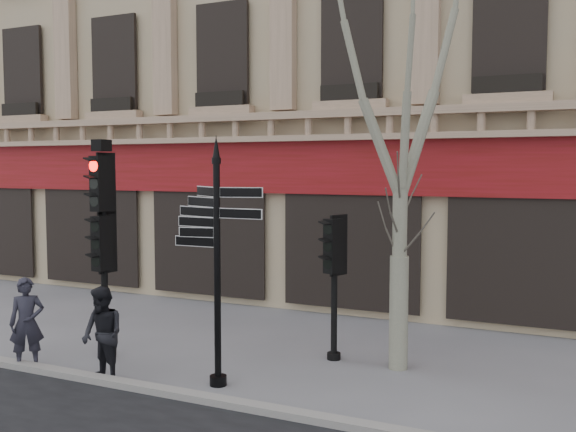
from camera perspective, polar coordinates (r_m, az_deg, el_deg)
name	(u,v)px	position (r m, az deg, el deg)	size (l,w,h in m)	color
ground	(255,377)	(11.40, -2.96, -14.07)	(80.00, 80.00, 0.00)	slate
kerb	(212,400)	(10.24, -6.78, -15.92)	(80.00, 0.25, 0.12)	gray
building	(427,7)	(23.24, 12.27, 17.67)	(28.00, 15.52, 18.00)	tan
fingerpost	(217,219)	(10.46, -6.35, -0.24)	(1.99, 1.99, 4.12)	black
traffic_signal_main	(103,221)	(12.47, -16.11, -0.43)	(0.47, 0.35, 4.11)	black
traffic_signal_secondary	(334,261)	(11.96, 4.14, -4.06)	(0.53, 0.45, 2.66)	black
plane_tree	(402,56)	(11.58, 10.11, 13.81)	(2.96, 2.96, 7.86)	gray
pedestrian_a	(27,323)	(12.53, -22.20, -8.81)	(0.60, 0.39, 1.64)	#22222D
pedestrian_b	(102,335)	(11.36, -16.17, -10.09)	(0.78, 0.61, 1.61)	black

